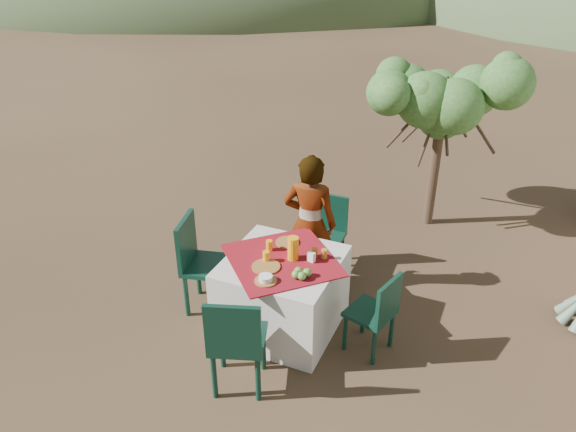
# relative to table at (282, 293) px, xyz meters

# --- Properties ---
(ground) EXTENTS (160.00, 160.00, 0.00)m
(ground) POSITION_rel_table_xyz_m (0.67, 0.13, -0.38)
(ground) COLOR #372319
(ground) RESTS_ON ground
(table) EXTENTS (1.30, 1.30, 0.76)m
(table) POSITION_rel_table_xyz_m (0.00, 0.00, 0.00)
(table) COLOR beige
(table) RESTS_ON ground
(chair_far) EXTENTS (0.41, 0.41, 0.87)m
(chair_far) POSITION_rel_table_xyz_m (0.03, 1.12, 0.10)
(chair_far) COLOR black
(chair_far) RESTS_ON ground
(chair_near) EXTENTS (0.57, 0.57, 0.97)m
(chair_near) POSITION_rel_table_xyz_m (0.01, -0.92, 0.16)
(chair_near) COLOR black
(chair_near) RESTS_ON ground
(chair_left) EXTENTS (0.55, 0.55, 1.00)m
(chair_left) POSITION_rel_table_xyz_m (-0.88, -0.04, 0.17)
(chair_left) COLOR black
(chair_left) RESTS_ON ground
(chair_right) EXTENTS (0.47, 0.47, 0.82)m
(chair_right) POSITION_rel_table_xyz_m (0.92, -0.00, 0.08)
(chair_right) COLOR black
(chair_right) RESTS_ON ground
(person) EXTENTS (0.60, 0.44, 1.52)m
(person) POSITION_rel_table_xyz_m (-0.01, 0.72, 0.38)
(person) COLOR #8C6651
(person) RESTS_ON ground
(shrub_tree) EXTENTS (1.65, 1.62, 1.94)m
(shrub_tree) POSITION_rel_table_xyz_m (0.95, 2.71, 1.16)
(shrub_tree) COLOR #4C3526
(shrub_tree) RESTS_ON ground
(plate_far) EXTENTS (0.23, 0.23, 0.01)m
(plate_far) POSITION_rel_table_xyz_m (-0.07, 0.29, 0.39)
(plate_far) COLOR brown
(plate_far) RESTS_ON table
(plate_near) EXTENTS (0.26, 0.26, 0.01)m
(plate_near) POSITION_rel_table_xyz_m (-0.08, -0.18, 0.39)
(plate_near) COLOR brown
(plate_near) RESTS_ON table
(glass_far) EXTENTS (0.06, 0.06, 0.10)m
(glass_far) POSITION_rel_table_xyz_m (-0.18, 0.10, 0.43)
(glass_far) COLOR #FFA210
(glass_far) RESTS_ON table
(glass_near) EXTENTS (0.06, 0.06, 0.10)m
(glass_near) POSITION_rel_table_xyz_m (-0.12, -0.09, 0.43)
(glass_near) COLOR #FFA210
(glass_near) RESTS_ON table
(juice_pitcher) EXTENTS (0.10, 0.10, 0.23)m
(juice_pitcher) POSITION_rel_table_xyz_m (0.09, 0.05, 0.49)
(juice_pitcher) COLOR #FFA210
(juice_pitcher) RESTS_ON table
(bowl_plate) EXTENTS (0.20, 0.20, 0.01)m
(bowl_plate) POSITION_rel_table_xyz_m (0.01, -0.37, 0.39)
(bowl_plate) COLOR brown
(bowl_plate) RESTS_ON table
(white_bowl) EXTENTS (0.12, 0.12, 0.04)m
(white_bowl) POSITION_rel_table_xyz_m (0.01, -0.37, 0.42)
(white_bowl) COLOR white
(white_bowl) RESTS_ON bowl_plate
(jar_left) EXTENTS (0.06, 0.06, 0.09)m
(jar_left) POSITION_rel_table_xyz_m (0.26, 0.16, 0.43)
(jar_left) COLOR #C08121
(jar_left) RESTS_ON table
(jar_right) EXTENTS (0.06, 0.06, 0.09)m
(jar_right) POSITION_rel_table_xyz_m (0.34, 0.18, 0.43)
(jar_right) COLOR #C08121
(jar_right) RESTS_ON table
(napkin_holder) EXTENTS (0.08, 0.06, 0.09)m
(napkin_holder) POSITION_rel_table_xyz_m (0.25, 0.08, 0.43)
(napkin_holder) COLOR white
(napkin_holder) RESTS_ON table
(fruit_cluster) EXTENTS (0.16, 0.15, 0.08)m
(fruit_cluster) POSITION_rel_table_xyz_m (0.27, -0.19, 0.42)
(fruit_cluster) COLOR #5A9436
(fruit_cluster) RESTS_ON table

